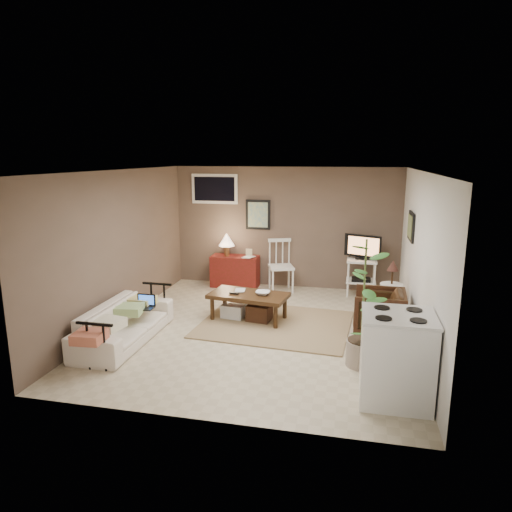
% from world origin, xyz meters
% --- Properties ---
extents(floor, '(5.00, 5.00, 0.00)m').
position_xyz_m(floor, '(0.00, 0.00, 0.00)').
color(floor, '#C1B293').
rests_on(floor, ground).
extents(art_back, '(0.50, 0.03, 0.60)m').
position_xyz_m(art_back, '(-0.55, 2.48, 1.45)').
color(art_back, black).
extents(art_right, '(0.03, 0.60, 0.45)m').
position_xyz_m(art_right, '(2.23, 1.05, 1.52)').
color(art_right, black).
extents(window, '(0.96, 0.03, 0.60)m').
position_xyz_m(window, '(-1.45, 2.48, 1.95)').
color(window, white).
extents(rug, '(2.41, 1.99, 0.02)m').
position_xyz_m(rug, '(0.20, 0.27, 0.01)').
color(rug, '#967557').
rests_on(rug, floor).
extents(coffee_table, '(1.32, 0.82, 0.47)m').
position_xyz_m(coffee_table, '(-0.27, 0.40, 0.26)').
color(coffee_table, '#35210E').
rests_on(coffee_table, floor).
extents(sofa, '(0.54, 1.86, 0.73)m').
position_xyz_m(sofa, '(-1.80, -0.82, 0.36)').
color(sofa, silver).
rests_on(sofa, floor).
extents(sofa_pillows, '(0.36, 1.77, 0.12)m').
position_xyz_m(sofa_pillows, '(-1.76, -1.03, 0.45)').
color(sofa_pillows, beige).
rests_on(sofa_pillows, sofa).
extents(sofa_end_rails, '(0.50, 1.86, 0.62)m').
position_xyz_m(sofa_end_rails, '(-1.69, -0.82, 0.31)').
color(sofa_end_rails, black).
rests_on(sofa_end_rails, floor).
extents(laptop, '(0.29, 0.21, 0.19)m').
position_xyz_m(laptop, '(-1.62, -0.50, 0.47)').
color(laptop, black).
rests_on(laptop, sofa).
extents(red_console, '(0.95, 0.42, 1.10)m').
position_xyz_m(red_console, '(-0.99, 2.23, 0.38)').
color(red_console, maroon).
rests_on(red_console, floor).
extents(spindle_chair, '(0.58, 0.58, 1.01)m').
position_xyz_m(spindle_chair, '(-0.02, 2.15, 0.47)').
color(spindle_chair, white).
rests_on(spindle_chair, floor).
extents(tv_stand, '(0.67, 0.45, 1.17)m').
position_xyz_m(tv_stand, '(1.52, 2.16, 0.62)').
color(tv_stand, white).
rests_on(tv_stand, floor).
extents(side_table, '(0.37, 0.37, 0.98)m').
position_xyz_m(side_table, '(1.98, 0.95, 0.61)').
color(side_table, white).
rests_on(side_table, floor).
extents(armchair, '(0.70, 0.75, 0.74)m').
position_xyz_m(armchair, '(1.77, 0.25, 0.37)').
color(armchair, black).
rests_on(armchair, floor).
extents(potted_plant, '(0.41, 0.41, 1.66)m').
position_xyz_m(potted_plant, '(1.50, -0.90, 0.88)').
color(potted_plant, gray).
rests_on(potted_plant, floor).
extents(stove, '(0.76, 0.71, 0.99)m').
position_xyz_m(stove, '(1.86, -1.67, 0.49)').
color(stove, white).
rests_on(stove, floor).
extents(bowl, '(0.23, 0.06, 0.23)m').
position_xyz_m(bowl, '(-0.03, 0.40, 0.56)').
color(bowl, '#35210E').
rests_on(bowl, coffee_table).
extents(book_table, '(0.16, 0.04, 0.22)m').
position_xyz_m(book_table, '(-0.51, 0.51, 0.56)').
color(book_table, '#35210E').
rests_on(book_table, coffee_table).
extents(book_console, '(0.18, 0.09, 0.25)m').
position_xyz_m(book_console, '(-0.75, 2.17, 0.76)').
color(book_console, '#35210E').
rests_on(book_console, red_console).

